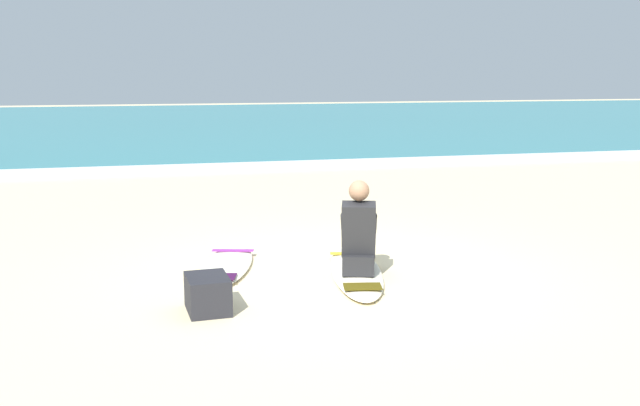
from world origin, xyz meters
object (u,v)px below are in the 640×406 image
(surfer_seated, at_px, (359,236))
(beach_bag, at_px, (208,294))
(surfboard_spare_near, at_px, (226,265))
(surfboard_main, at_px, (356,271))

(surfer_seated, bearing_deg, beach_bag, -156.33)
(surfer_seated, distance_m, surfboard_spare_near, 1.50)
(surfboard_main, distance_m, surfer_seated, 0.42)
(surfboard_spare_near, xyz_separation_m, beach_bag, (-0.32, -1.38, 0.12))
(surfer_seated, distance_m, beach_bag, 1.78)
(surfer_seated, bearing_deg, surfboard_main, 84.67)
(surfboard_spare_near, height_order, beach_bag, beach_bag)
(beach_bag, bearing_deg, surfboard_spare_near, 76.79)
(surfboard_spare_near, bearing_deg, surfboard_main, -23.27)
(surfer_seated, relative_size, surfboard_spare_near, 0.51)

